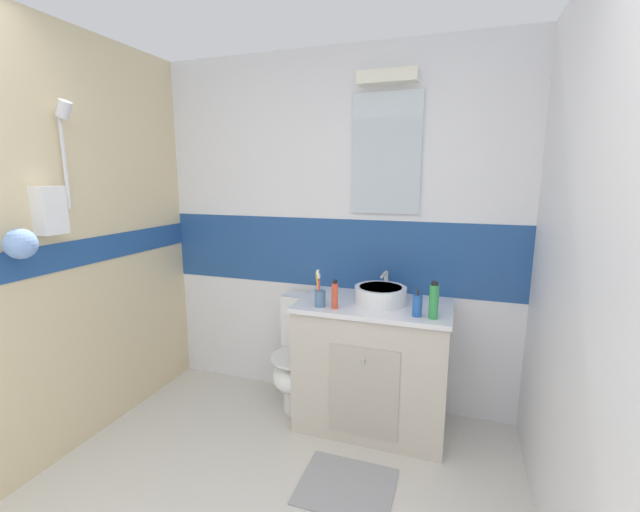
# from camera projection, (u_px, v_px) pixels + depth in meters

# --- Properties ---
(wall_back_tiled) EXTENTS (3.20, 0.20, 2.50)m
(wall_back_tiled) POSITION_uv_depth(u_px,v_px,m) (336.00, 231.00, 2.99)
(wall_back_tiled) COLOR white
(wall_back_tiled) RESTS_ON ground_plane
(wall_left_shower_alcove) EXTENTS (0.27, 3.48, 2.50)m
(wall_left_shower_alcove) POSITION_uv_depth(u_px,v_px,m) (34.00, 250.00, 2.26)
(wall_left_shower_alcove) COLOR beige
(wall_left_shower_alcove) RESTS_ON ground_plane
(wall_right_plain) EXTENTS (0.10, 3.48, 2.50)m
(wall_right_plain) POSITION_uv_depth(u_px,v_px,m) (607.00, 295.00, 1.41)
(wall_right_plain) COLOR white
(wall_right_plain) RESTS_ON ground_plane
(vanity_cabinet) EXTENTS (0.97, 0.58, 0.85)m
(vanity_cabinet) POSITION_uv_depth(u_px,v_px,m) (373.00, 364.00, 2.73)
(vanity_cabinet) COLOR beige
(vanity_cabinet) RESTS_ON ground_plane
(sink_basin) EXTENTS (0.33, 0.38, 0.17)m
(sink_basin) POSITION_uv_depth(u_px,v_px,m) (381.00, 294.00, 2.64)
(sink_basin) COLOR white
(sink_basin) RESTS_ON vanity_cabinet
(toilet) EXTENTS (0.37, 0.50, 0.82)m
(toilet) POSITION_uv_depth(u_px,v_px,m) (302.00, 358.00, 2.94)
(toilet) COLOR white
(toilet) RESTS_ON ground_plane
(toothbrush_cup) EXTENTS (0.07, 0.07, 0.23)m
(toothbrush_cup) POSITION_uv_depth(u_px,v_px,m) (320.00, 297.00, 2.56)
(toothbrush_cup) COLOR #4C7299
(toothbrush_cup) RESTS_ON vanity_cabinet
(soap_dispenser) EXTENTS (0.06, 0.06, 0.17)m
(soap_dispenser) POSITION_uv_depth(u_px,v_px,m) (417.00, 305.00, 2.38)
(soap_dispenser) COLOR #2659B2
(soap_dispenser) RESTS_ON vanity_cabinet
(shampoo_bottle_tall) EXTENTS (0.05, 0.05, 0.22)m
(shampoo_bottle_tall) POSITION_uv_depth(u_px,v_px,m) (434.00, 301.00, 2.33)
(shampoo_bottle_tall) COLOR green
(shampoo_bottle_tall) RESTS_ON vanity_cabinet
(deodorant_spray_can) EXTENTS (0.04, 0.04, 0.18)m
(deodorant_spray_can) POSITION_uv_depth(u_px,v_px,m) (335.00, 295.00, 2.52)
(deodorant_spray_can) COLOR #D84C33
(deodorant_spray_can) RESTS_ON vanity_cabinet
(bath_mat) EXTENTS (0.50, 0.43, 0.01)m
(bath_mat) POSITION_uv_depth(u_px,v_px,m) (346.00, 486.00, 2.22)
(bath_mat) COLOR #99999E
(bath_mat) RESTS_ON ground_plane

